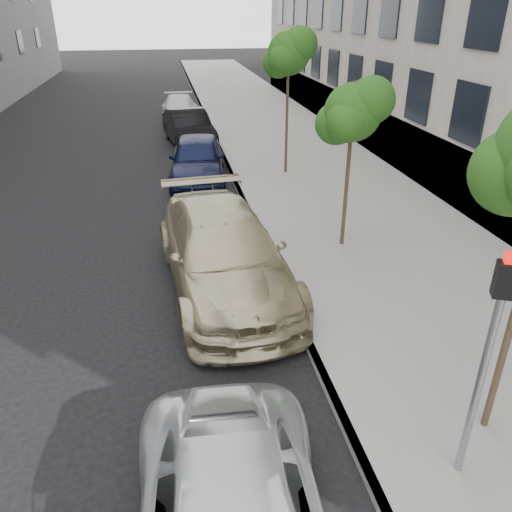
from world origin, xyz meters
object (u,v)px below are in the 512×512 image
object	(u,v)px
tree_mid	(354,112)
tree_far	(289,53)
sedan_black	(189,128)
signal_pole	(489,347)
suv	(224,253)
sedan_blue	(198,159)
sedan_rear	(180,109)

from	to	relation	value
tree_mid	tree_far	distance (m)	6.55
sedan_black	signal_pole	bearing A→B (deg)	-91.28
tree_mid	signal_pole	world-z (taller)	tree_mid
suv	sedan_black	bearing A→B (deg)	85.28
signal_pole	sedan_blue	distance (m)	13.89
signal_pole	sedan_rear	world-z (taller)	signal_pole
tree_mid	sedan_rear	size ratio (longest dim) A/B	0.90
sedan_black	sedan_rear	bearing A→B (deg)	83.29
tree_far	sedan_blue	size ratio (longest dim) A/B	1.05
sedan_rear	tree_far	bearing A→B (deg)	-70.67
sedan_black	suv	bearing A→B (deg)	-98.73
suv	sedan_rear	size ratio (longest dim) A/B	1.29
tree_far	suv	xyz separation A→B (m)	(-3.33, -8.01, -3.44)
signal_pole	sedan_black	bearing A→B (deg)	120.96
sedan_blue	sedan_rear	xyz separation A→B (m)	(-0.19, 10.75, -0.13)
tree_mid	suv	world-z (taller)	tree_mid
suv	tree_mid	bearing A→B (deg)	19.74
tree_far	sedan_blue	world-z (taller)	tree_far
tree_mid	tree_far	xyz separation A→B (m)	(0.00, 6.50, 0.79)
tree_far	sedan_rear	xyz separation A→B (m)	(-3.52, 10.68, -3.64)
sedan_blue	sedan_rear	size ratio (longest dim) A/B	1.02
sedan_blue	sedan_black	distance (m)	5.40
sedan_blue	sedan_black	world-z (taller)	sedan_blue
tree_far	suv	size ratio (longest dim) A/B	0.83
suv	signal_pole	bearing A→B (deg)	-71.01
tree_far	sedan_blue	xyz separation A→B (m)	(-3.33, -0.07, -3.51)
sedan_blue	sedan_rear	distance (m)	10.76
tree_far	sedan_blue	bearing A→B (deg)	-178.77
sedan_blue	sedan_black	bearing A→B (deg)	95.28
tree_far	suv	distance (m)	9.33
sedan_blue	suv	bearing A→B (deg)	-84.72
suv	sedan_black	xyz separation A→B (m)	(0.00, 13.34, -0.10)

